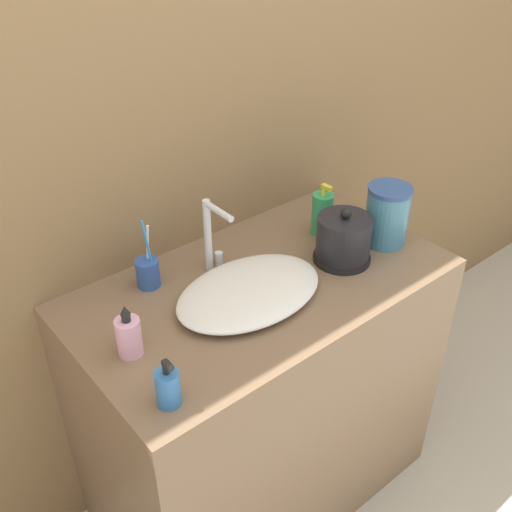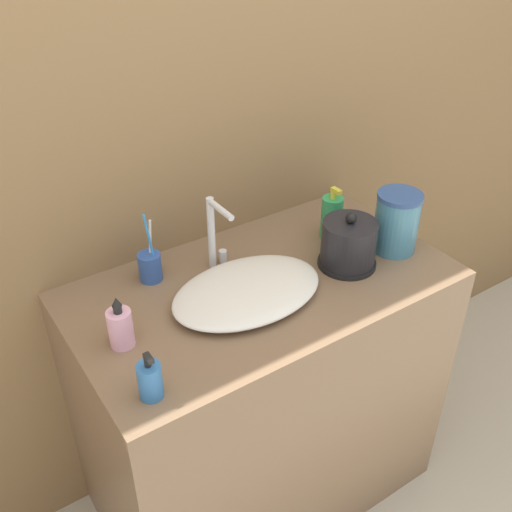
% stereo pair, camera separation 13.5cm
% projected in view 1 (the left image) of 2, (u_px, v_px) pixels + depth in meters
% --- Properties ---
extents(wall_back, '(6.00, 0.04, 2.60)m').
position_uv_depth(wall_back, '(189.00, 121.00, 1.69)').
color(wall_back, olive).
rests_on(wall_back, ground_plane).
extents(vanity_counter, '(1.09, 0.61, 0.92)m').
position_uv_depth(vanity_counter, '(261.00, 395.00, 1.95)').
color(vanity_counter, brown).
rests_on(vanity_counter, ground_plane).
extents(sink_basin, '(0.44, 0.30, 0.05)m').
position_uv_depth(sink_basin, '(249.00, 291.00, 1.63)').
color(sink_basin, silver).
rests_on(sink_basin, vanity_counter).
extents(faucet, '(0.06, 0.13, 0.23)m').
position_uv_depth(faucet, '(212.00, 234.00, 1.69)').
color(faucet, silver).
rests_on(faucet, vanity_counter).
extents(electric_kettle, '(0.17, 0.17, 0.18)m').
position_uv_depth(electric_kettle, '(343.00, 241.00, 1.76)').
color(electric_kettle, black).
rests_on(electric_kettle, vanity_counter).
extents(toothbrush_cup, '(0.07, 0.07, 0.22)m').
position_uv_depth(toothbrush_cup, '(148.00, 272.00, 1.66)').
color(toothbrush_cup, '#2D519E').
rests_on(toothbrush_cup, vanity_counter).
extents(lotion_bottle, '(0.06, 0.06, 0.13)m').
position_uv_depth(lotion_bottle, '(168.00, 387.00, 1.30)').
color(lotion_bottle, '#3370B7').
rests_on(lotion_bottle, vanity_counter).
extents(shampoo_bottle, '(0.07, 0.07, 0.17)m').
position_uv_depth(shampoo_bottle, '(322.00, 213.00, 1.89)').
color(shampoo_bottle, '#2D9956').
rests_on(shampoo_bottle, vanity_counter).
extents(mouthwash_bottle, '(0.06, 0.06, 0.15)m').
position_uv_depth(mouthwash_bottle, '(129.00, 336.00, 1.43)').
color(mouthwash_bottle, '#EAA8C6').
rests_on(mouthwash_bottle, vanity_counter).
extents(water_pitcher, '(0.13, 0.13, 0.19)m').
position_uv_depth(water_pitcher, '(387.00, 215.00, 1.83)').
color(water_pitcher, teal).
rests_on(water_pitcher, vanity_counter).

